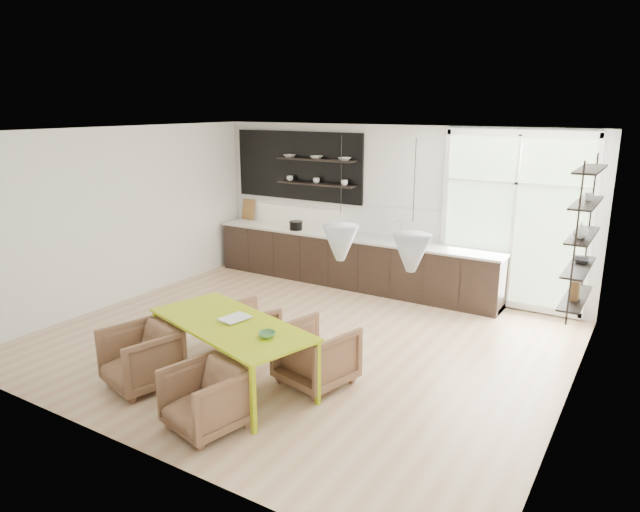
{
  "coord_description": "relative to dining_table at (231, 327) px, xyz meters",
  "views": [
    {
      "loc": [
        4.17,
        -6.2,
        3.23
      ],
      "look_at": [
        -0.01,
        0.6,
        1.11
      ],
      "focal_mm": 32.0,
      "sensor_mm": 36.0,
      "label": 1
    }
  ],
  "objects": [
    {
      "name": "table_bowl",
      "position": [
        0.61,
        -0.12,
        0.08
      ],
      "size": [
        0.19,
        0.19,
        0.06
      ],
      "primitive_type": "imported",
      "rotation": [
        0.0,
        0.0,
        -0.02
      ],
      "color": "#4C844B",
      "rests_on": "dining_table"
    },
    {
      "name": "kitchen_run",
      "position": [
        -0.74,
        4.16,
        -0.13
      ],
      "size": [
        5.54,
        0.69,
        2.75
      ],
      "color": "black",
      "rests_on": "ground"
    },
    {
      "name": "armchair_back_left",
      "position": [
        -0.47,
        0.9,
        -0.41
      ],
      "size": [
        0.88,
        0.89,
        0.63
      ],
      "primitive_type": "imported",
      "rotation": [
        0.0,
        0.0,
        2.77
      ],
      "color": "brown",
      "rests_on": "ground"
    },
    {
      "name": "wire_stool",
      "position": [
        -1.36,
        0.09,
        -0.45
      ],
      "size": [
        0.35,
        0.35,
        0.44
      ],
      "rotation": [
        0.0,
        0.0,
        0.15
      ],
      "color": "black",
      "rests_on": "ground"
    },
    {
      "name": "dining_table",
      "position": [
        0.0,
        0.0,
        0.0
      ],
      "size": [
        2.34,
        1.53,
        0.79
      ],
      "rotation": [
        0.0,
        0.0,
        -0.28
      ],
      "color": "#9FB30D",
      "rests_on": "ground"
    },
    {
      "name": "table_book",
      "position": [
        -0.14,
        0.13,
        0.07
      ],
      "size": [
        0.32,
        0.39,
        0.03
      ],
      "primitive_type": "imported",
      "rotation": [
        0.0,
        0.0,
        -0.2
      ],
      "color": "white",
      "rests_on": "dining_table"
    },
    {
      "name": "armchair_back_right",
      "position": [
        0.83,
        0.56,
        -0.36
      ],
      "size": [
        0.96,
        0.97,
        0.73
      ],
      "primitive_type": "imported",
      "rotation": [
        0.0,
        0.0,
        2.9
      ],
      "color": "brown",
      "rests_on": "ground"
    },
    {
      "name": "right_shelving",
      "position": [
        3.31,
        2.65,
        0.92
      ],
      "size": [
        0.26,
        1.22,
        1.9
      ],
      "color": "black",
      "rests_on": "ground"
    },
    {
      "name": "room",
      "position": [
        0.53,
        2.57,
        0.73
      ],
      "size": [
        7.02,
        6.01,
        2.91
      ],
      "color": "#D3B38B",
      "rests_on": "ground"
    },
    {
      "name": "armchair_front_left",
      "position": [
        -0.89,
        -0.58,
        -0.37
      ],
      "size": [
        0.96,
        0.97,
        0.72
      ],
      "primitive_type": "imported",
      "rotation": [
        0.0,
        0.0,
        -0.27
      ],
      "color": "brown",
      "rests_on": "ground"
    },
    {
      "name": "armchair_front_right",
      "position": [
        0.39,
        -0.88,
        -0.4
      ],
      "size": [
        0.87,
        0.89,
        0.67
      ],
      "primitive_type": "imported",
      "rotation": [
        0.0,
        0.0,
        -0.24
      ],
      "color": "brown",
      "rests_on": "ground"
    }
  ]
}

